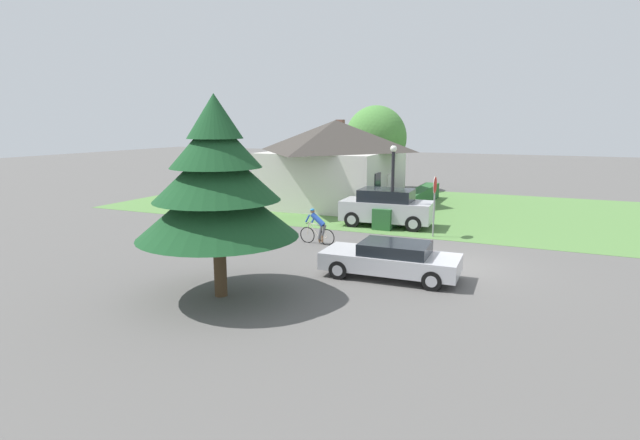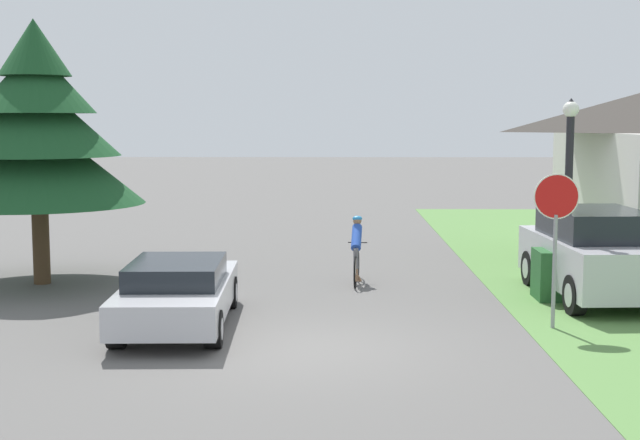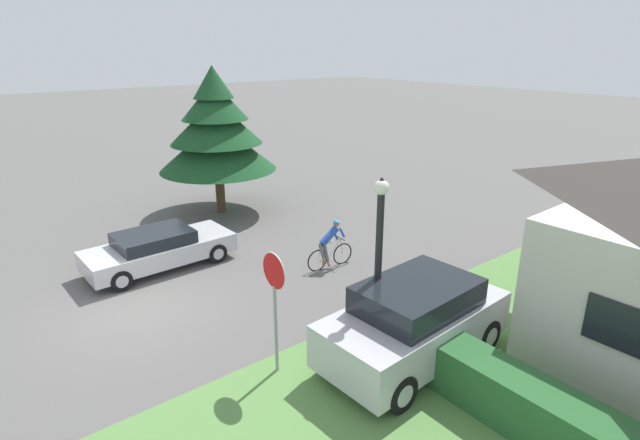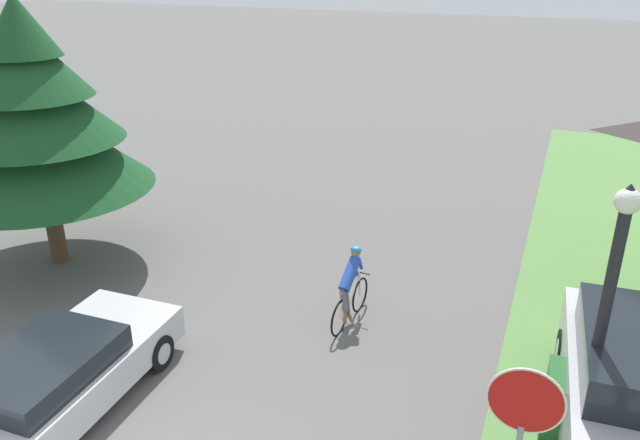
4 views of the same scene
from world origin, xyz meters
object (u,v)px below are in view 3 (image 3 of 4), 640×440
cyclist (330,246)px  stop_sign (275,288)px  parked_suv_right (415,322)px  street_lamp (379,252)px  conifer_tall_near (216,131)px  sedan_left_lane (159,249)px

cyclist → stop_sign: stop_sign is taller
parked_suv_right → stop_sign: stop_sign is taller
street_lamp → cyclist: bearing=153.5°
stop_sign → parked_suv_right: bearing=-120.4°
parked_suv_right → stop_sign: bearing=147.4°
conifer_tall_near → cyclist: bearing=0.4°
parked_suv_right → conifer_tall_near: size_ratio=0.77×
cyclist → conifer_tall_near: 7.52m
parked_suv_right → street_lamp: bearing=120.3°
parked_suv_right → stop_sign: size_ratio=1.66×
sedan_left_lane → parked_suv_right: size_ratio=1.00×
sedan_left_lane → parked_suv_right: bearing=-74.1°
sedan_left_lane → street_lamp: 7.90m
sedan_left_lane → stop_sign: (6.63, -0.05, 1.35)m
sedan_left_lane → conifer_tall_near: (-3.76, 4.10, 2.74)m
cyclist → stop_sign: (3.34, -4.20, 1.24)m
parked_suv_right → sedan_left_lane: bearing=104.6°
sedan_left_lane → cyclist: cyclist is taller
sedan_left_lane → stop_sign: 6.76m
sedan_left_lane → conifer_tall_near: size_ratio=0.77×
parked_suv_right → street_lamp: size_ratio=1.11×
parked_suv_right → conifer_tall_near: conifer_tall_near is taller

